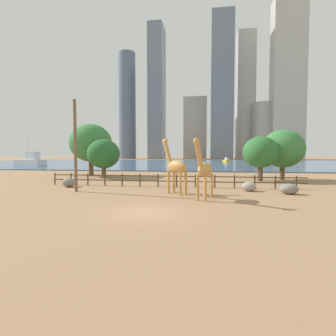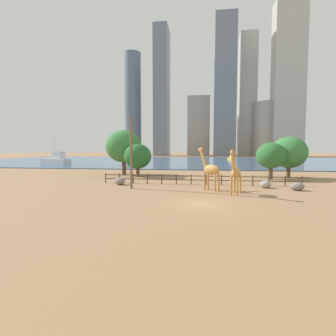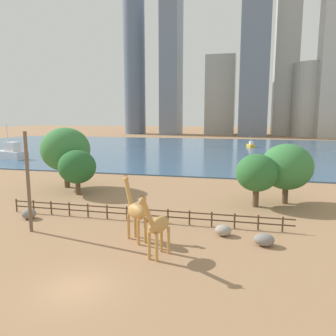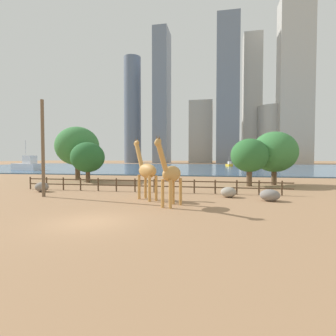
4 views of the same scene
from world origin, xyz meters
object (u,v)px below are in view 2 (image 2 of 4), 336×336
at_px(boulder_by_pole, 120,181).
at_px(boulder_small, 297,186).
at_px(giraffe_tall, 236,173).
at_px(giraffe_companion, 210,169).
at_px(utility_pole, 131,153).
at_px(boat_sailboat, 231,158).
at_px(boat_ferry, 56,160).
at_px(tree_left_small, 289,152).
at_px(tree_left_large, 138,156).
at_px(boulder_near_fence, 266,184).
at_px(tree_center_broad, 271,156).
at_px(tree_right_tall, 124,146).

relative_size(boulder_by_pole, boulder_small, 0.86).
xyz_separation_m(giraffe_tall, giraffe_companion, (-2.43, 2.64, 0.08)).
height_order(giraffe_tall, boulder_by_pole, giraffe_tall).
bearing_deg(utility_pole, boat_sailboat, 76.60).
xyz_separation_m(utility_pole, boat_ferry, (-32.53, 38.27, -2.65)).
distance_m(giraffe_companion, tree_left_small, 18.57).
bearing_deg(tree_left_large, boat_ferry, 139.39).
relative_size(utility_pole, boulder_by_pole, 6.39).
xyz_separation_m(tree_left_large, boat_sailboat, (21.19, 65.75, -2.56)).
distance_m(boulder_near_fence, boulder_by_pole, 17.80).
height_order(boulder_small, tree_center_broad, tree_center_broad).
height_order(boulder_near_fence, tree_right_tall, tree_right_tall).
bearing_deg(boat_sailboat, boulder_small, 163.23).
height_order(boulder_near_fence, tree_center_broad, tree_center_broad).
distance_m(utility_pole, tree_left_small, 25.48).
bearing_deg(boulder_by_pole, tree_left_small, 24.98).
bearing_deg(tree_center_broad, utility_pole, -146.81).
bearing_deg(boulder_near_fence, utility_pole, -170.39).
distance_m(utility_pole, boat_ferry, 50.30).
height_order(boulder_by_pole, tree_right_tall, tree_right_tall).
relative_size(boulder_by_pole, boat_ferry, 0.15).
distance_m(boulder_small, tree_right_tall, 28.91).
bearing_deg(giraffe_companion, boat_ferry, -0.82).
relative_size(giraffe_tall, tree_left_large, 0.87).
bearing_deg(boat_ferry, utility_pole, 145.29).
relative_size(utility_pole, boat_ferry, 0.93).
bearing_deg(utility_pole, tree_left_small, 33.12).
relative_size(boulder_near_fence, boulder_by_pole, 1.01).
distance_m(utility_pole, boulder_by_pole, 5.20).
bearing_deg(tree_center_broad, boulder_near_fence, -106.37).
xyz_separation_m(boulder_near_fence, boat_ferry, (-48.00, 35.65, 1.02)).
height_order(tree_left_large, tree_left_small, tree_left_small).
relative_size(boulder_near_fence, boat_ferry, 0.15).
bearing_deg(giraffe_companion, boulder_near_fence, -117.30).
xyz_separation_m(giraffe_tall, boulder_small, (7.07, 3.73, -1.78)).
relative_size(utility_pole, boat_sailboat, 1.92).
bearing_deg(giraffe_companion, boulder_by_pole, 28.07).
bearing_deg(tree_right_tall, tree_center_broad, -9.41).
xyz_separation_m(giraffe_companion, tree_left_small, (12.33, 13.78, 1.72)).
bearing_deg(utility_pole, tree_center_broad, 33.19).
bearing_deg(boat_ferry, boulder_by_pole, 145.42).
bearing_deg(tree_left_small, boulder_near_fence, -117.43).
bearing_deg(tree_left_large, boulder_near_fence, -28.89).
distance_m(tree_center_broad, tree_right_tall, 24.54).
distance_m(boulder_by_pole, tree_center_broad, 22.64).
height_order(tree_right_tall, boat_sailboat, tree_right_tall).
bearing_deg(tree_left_small, tree_center_broad, -147.32).
bearing_deg(tree_right_tall, giraffe_tall, -46.60).
bearing_deg(tree_right_tall, boat_sailboat, 68.47).
bearing_deg(utility_pole, boat_ferry, 130.36).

